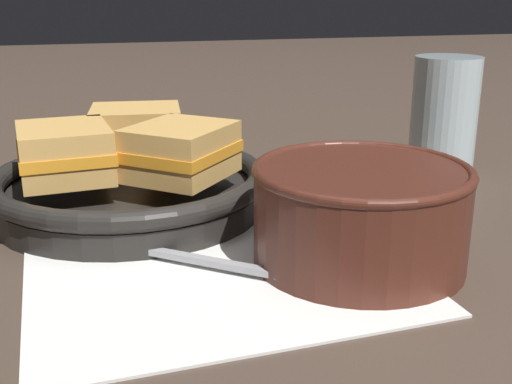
{
  "coord_description": "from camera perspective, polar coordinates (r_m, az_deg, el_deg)",
  "views": [
    {
      "loc": [
        -0.16,
        -0.45,
        0.2
      ],
      "look_at": [
        -0.02,
        0.03,
        0.04
      ],
      "focal_mm": 45.0,
      "sensor_mm": 36.0,
      "label": 1
    }
  ],
  "objects": [
    {
      "name": "sandwich_near_right",
      "position": [
        0.58,
        -16.63,
        3.39
      ],
      "size": [
        0.09,
        0.1,
        0.05
      ],
      "rotation": [
        0.0,
        0.0,
        4.8
      ],
      "color": "tan",
      "rests_on": "skillet"
    },
    {
      "name": "sandwich_near_left",
      "position": [
        0.65,
        -10.59,
        5.42
      ],
      "size": [
        0.1,
        0.09,
        0.05
      ],
      "rotation": [
        0.0,
        0.0,
        3.02
      ],
      "color": "tan",
      "rests_on": "skillet"
    },
    {
      "name": "napkin",
      "position": [
        0.48,
        -3.38,
        -6.93
      ],
      "size": [
        0.28,
        0.25,
        0.0
      ],
      "color": "white",
      "rests_on": "ground_plane"
    },
    {
      "name": "drinking_glass",
      "position": [
        0.75,
        16.37,
        6.52
      ],
      "size": [
        0.07,
        0.07,
        0.13
      ],
      "color": "silver",
      "rests_on": "ground_plane"
    },
    {
      "name": "spoon",
      "position": [
        0.46,
        1.84,
        -7.31
      ],
      "size": [
        0.15,
        0.12,
        0.01
      ],
      "rotation": [
        0.0,
        0.0,
        -0.68
      ],
      "color": "#9E9EA3",
      "rests_on": "napkin"
    },
    {
      "name": "skillet",
      "position": [
        0.61,
        -11.16,
        0.3
      ],
      "size": [
        0.26,
        0.35,
        0.04
      ],
      "color": "black",
      "rests_on": "ground_plane"
    },
    {
      "name": "soup_bowl",
      "position": [
        0.49,
        9.26,
        -1.48
      ],
      "size": [
        0.16,
        0.16,
        0.08
      ],
      "color": "#4C2319",
      "rests_on": "ground_plane"
    },
    {
      "name": "sandwich_far_left",
      "position": [
        0.57,
        -6.71,
        3.63
      ],
      "size": [
        0.12,
        0.12,
        0.05
      ],
      "rotation": [
        0.0,
        0.0,
        7.13
      ],
      "color": "tan",
      "rests_on": "skillet"
    },
    {
      "name": "ground_plane",
      "position": [
        0.52,
        3.38,
        -5.3
      ],
      "size": [
        4.0,
        4.0,
        0.0
      ],
      "primitive_type": "plane",
      "color": "#47382D"
    }
  ]
}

